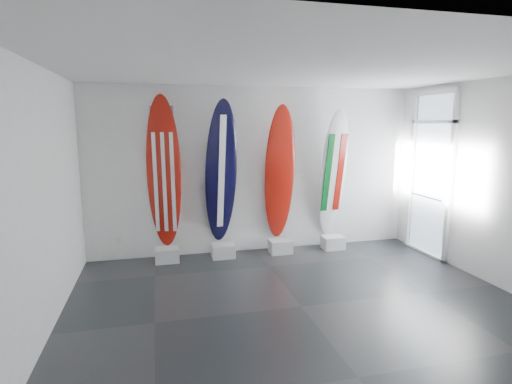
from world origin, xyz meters
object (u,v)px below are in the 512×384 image
object	(u,v)px
surfboard_usa	(164,173)
surfboard_navy	(221,173)
surfboard_swiss	(280,173)
surfboard_italy	(333,173)

from	to	relation	value
surfboard_usa	surfboard_navy	world-z (taller)	surfboard_usa
surfboard_swiss	surfboard_usa	bearing A→B (deg)	179.90
surfboard_navy	surfboard_italy	size ratio (longest dim) A/B	1.05
surfboard_usa	surfboard_navy	size ratio (longest dim) A/B	1.02
surfboard_navy	surfboard_usa	bearing A→B (deg)	170.43
surfboard_usa	surfboard_navy	bearing A→B (deg)	14.88
surfboard_usa	surfboard_italy	size ratio (longest dim) A/B	1.07
surfboard_navy	surfboard_italy	xyz separation A→B (m)	(2.10, 0.00, -0.07)
surfboard_swiss	surfboard_italy	size ratio (longest dim) A/B	1.02
surfboard_usa	surfboard_swiss	distance (m)	2.04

